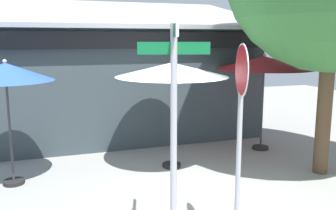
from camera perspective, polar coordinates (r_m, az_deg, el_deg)
ground_plane at (r=7.43m, az=3.54°, el=-14.18°), size 28.00×28.00×0.10m
cafe_building at (r=12.05m, az=-7.25°, el=4.14°), size 8.36×4.95×4.40m
street_sign_post at (r=4.88m, az=0.89°, el=-2.03°), size 0.92×0.97×3.22m
stop_sign at (r=5.13m, az=11.14°, el=-1.00°), size 0.22×0.70×2.96m
patio_umbrella_royal_blue_left at (r=8.07m, az=-23.89°, el=4.49°), size 1.90×1.90×2.62m
patio_umbrella_ivory_center at (r=8.45m, az=0.60°, el=5.38°), size 2.62×2.62×2.56m
patio_umbrella_crimson_right at (r=10.21m, az=14.71°, el=6.27°), size 2.61×2.61×2.64m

